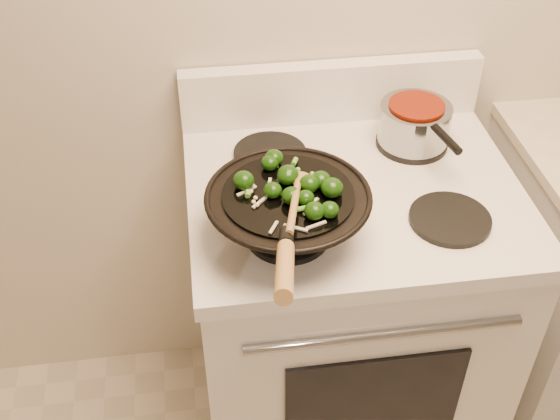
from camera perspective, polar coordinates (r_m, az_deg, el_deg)
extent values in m
cube|color=white|center=(1.98, 5.12, -9.11)|extent=(0.76, 0.64, 0.88)
cube|color=white|center=(1.66, 6.03, 1.34)|extent=(0.78, 0.66, 0.04)
cube|color=white|center=(1.84, 4.19, 9.57)|extent=(0.78, 0.05, 0.16)
cylinder|color=gray|center=(1.52, 8.47, -9.99)|extent=(0.60, 0.02, 0.02)
cube|color=black|center=(1.70, 7.67, -14.86)|extent=(0.42, 0.01, 0.28)
cylinder|color=black|center=(1.50, 0.64, -1.98)|extent=(0.18, 0.18, 0.01)
cylinder|color=black|center=(1.58, 13.64, -0.72)|extent=(0.18, 0.18, 0.01)
cylinder|color=black|center=(1.73, -0.82, 4.60)|extent=(0.18, 0.18, 0.01)
cylinder|color=black|center=(1.80, 10.64, 5.44)|extent=(0.18, 0.18, 0.01)
torus|color=black|center=(1.43, 0.67, 1.15)|extent=(0.35, 0.35, 0.01)
cylinder|color=black|center=(1.43, 0.67, 1.25)|extent=(0.27, 0.27, 0.01)
cylinder|color=black|center=(1.25, 0.51, -2.31)|extent=(0.04, 0.06, 0.04)
cylinder|color=#A57841|center=(1.14, 0.39, -4.93)|extent=(0.06, 0.18, 0.08)
ellipsoid|color=#113408|center=(1.41, -0.61, 1.62)|extent=(0.04, 0.04, 0.03)
cylinder|color=#407329|center=(1.42, -0.15, 1.37)|extent=(0.02, 0.01, 0.01)
ellipsoid|color=#113408|center=(1.50, -0.48, 4.26)|extent=(0.04, 0.04, 0.03)
ellipsoid|color=#113408|center=(1.45, 0.65, 2.91)|extent=(0.05, 0.05, 0.04)
ellipsoid|color=#113408|center=(1.44, -2.97, 2.42)|extent=(0.04, 0.04, 0.04)
cylinder|color=#407329|center=(1.44, -2.43, 2.09)|extent=(0.02, 0.02, 0.01)
ellipsoid|color=#113408|center=(1.45, 0.59, 2.77)|extent=(0.04, 0.04, 0.04)
ellipsoid|color=#113408|center=(1.43, 2.40, 2.15)|extent=(0.04, 0.04, 0.04)
ellipsoid|color=#113408|center=(1.49, -0.84, 3.84)|extent=(0.04, 0.04, 0.03)
cylinder|color=#407329|center=(1.49, -0.41, 3.60)|extent=(0.02, 0.01, 0.01)
ellipsoid|color=#113408|center=(1.40, 2.09, 1.00)|extent=(0.04, 0.04, 0.03)
ellipsoid|color=#113408|center=(1.44, 3.32, 2.47)|extent=(0.04, 0.04, 0.04)
ellipsoid|color=#113408|center=(1.37, 4.05, 0.02)|extent=(0.04, 0.04, 0.03)
cylinder|color=#407329|center=(1.38, 4.50, -0.23)|extent=(0.02, 0.02, 0.01)
ellipsoid|color=#113408|center=(1.40, 0.96, 1.16)|extent=(0.04, 0.04, 0.04)
ellipsoid|color=#113408|center=(1.36, 2.82, -0.07)|extent=(0.04, 0.04, 0.04)
ellipsoid|color=#113408|center=(1.42, 4.25, 1.82)|extent=(0.05, 0.05, 0.04)
cylinder|color=#407329|center=(1.43, 4.77, 1.47)|extent=(0.02, 0.02, 0.01)
cube|color=beige|center=(1.40, 2.68, 0.63)|extent=(0.03, 0.03, 0.00)
cube|color=beige|center=(1.40, -1.67, 0.63)|extent=(0.03, 0.03, 0.00)
cube|color=beige|center=(1.38, 2.52, -0.18)|extent=(0.03, 0.02, 0.00)
cube|color=beige|center=(1.34, -0.52, -1.42)|extent=(0.02, 0.04, 0.00)
cube|color=beige|center=(1.34, 1.28, -1.45)|extent=(0.05, 0.03, 0.00)
cube|color=beige|center=(1.43, -2.43, 1.53)|extent=(0.02, 0.04, 0.00)
cube|color=beige|center=(1.45, -0.89, 2.06)|extent=(0.02, 0.04, 0.00)
cube|color=beige|center=(1.35, 2.95, -1.24)|extent=(0.04, 0.02, 0.00)
cube|color=beige|center=(1.43, -2.73, 1.57)|extent=(0.04, 0.03, 0.00)
cylinder|color=#5CAD37|center=(1.48, 1.18, 3.21)|extent=(0.01, 0.02, 0.01)
cylinder|color=#5CAD37|center=(1.46, 2.08, 2.68)|extent=(0.01, 0.02, 0.01)
cylinder|color=#5CAD37|center=(1.47, 2.65, 2.82)|extent=(0.03, 0.01, 0.02)
cylinder|color=#5CAD37|center=(1.46, 1.33, 2.61)|extent=(0.02, 0.01, 0.01)
cylinder|color=#5CAD37|center=(1.38, 1.75, 0.10)|extent=(0.02, 0.02, 0.01)
cylinder|color=#5CAD37|center=(1.50, 1.19, 3.95)|extent=(0.03, 0.02, 0.01)
cylinder|color=#5CAD37|center=(1.42, -2.65, 1.34)|extent=(0.02, 0.02, 0.02)
cylinder|color=#5CAD37|center=(1.46, 0.54, 2.62)|extent=(0.03, 0.02, 0.01)
cylinder|color=#5CAD37|center=(1.44, 4.39, 2.10)|extent=(0.02, 0.03, 0.02)
sphere|color=beige|center=(1.41, -2.01, 1.00)|extent=(0.01, 0.01, 0.01)
sphere|color=beige|center=(1.45, -2.25, 2.02)|extent=(0.01, 0.01, 0.01)
sphere|color=beige|center=(1.43, -2.37, 1.53)|extent=(0.01, 0.01, 0.01)
sphere|color=beige|center=(1.40, -2.16, 0.66)|extent=(0.01, 0.01, 0.01)
sphere|color=beige|center=(1.40, -1.87, 0.42)|extent=(0.01, 0.01, 0.01)
ellipsoid|color=#A57841|center=(1.45, 1.52, 2.61)|extent=(0.07, 0.06, 0.02)
cylinder|color=#A57841|center=(1.34, 1.17, 0.48)|extent=(0.07, 0.23, 0.07)
cylinder|color=gray|center=(1.77, 10.86, 6.92)|extent=(0.18, 0.18, 0.10)
cylinder|color=#621304|center=(1.75, 11.07, 8.35)|extent=(0.14, 0.14, 0.01)
cylinder|color=black|center=(1.65, 13.39, 5.63)|extent=(0.04, 0.11, 0.02)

